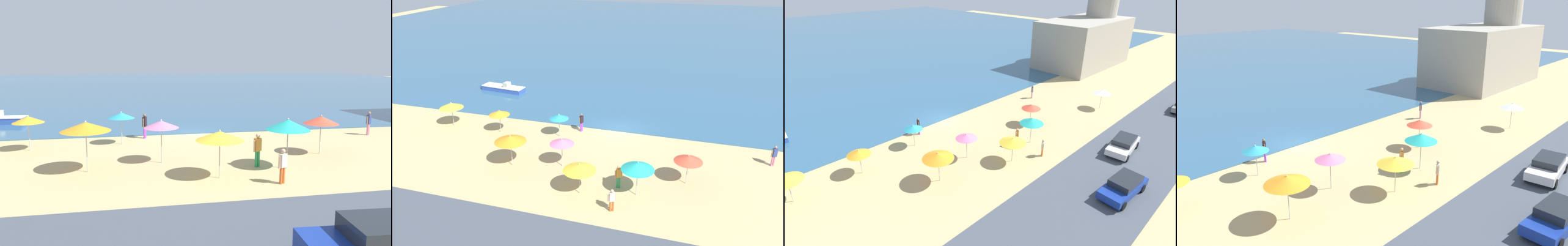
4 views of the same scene
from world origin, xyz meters
TOP-DOWN VIEW (x-y plane):
  - ground_plane at (0.00, 0.00)m, footprint 160.00×160.00m
  - sea at (0.00, 55.00)m, footprint 150.00×110.00m
  - beach_umbrella_0 at (-5.15, -2.53)m, footprint 1.77×1.77m
  - beach_umbrella_1 at (6.55, -7.41)m, footprint 2.06×2.06m
  - beach_umbrella_3 at (-2.99, -7.61)m, footprint 1.92×1.92m
  - beach_umbrella_4 at (-0.53, -10.83)m, footprint 2.32×2.32m
  - beach_umbrella_6 at (3.32, -9.91)m, footprint 2.30×2.30m
  - beach_umbrella_7 at (-6.85, -8.65)m, footprint 2.49×2.49m
  - beach_umbrella_8 at (-10.78, -3.28)m, footprint 1.92×1.92m
  - bather_0 at (1.91, -9.35)m, footprint 0.53×0.35m
  - bather_1 at (-3.53, -0.89)m, footprint 0.35×0.53m
  - bather_2 at (12.99, -2.82)m, footprint 0.50×0.37m
  - bather_3 at (2.10, -12.18)m, footprint 0.51×0.37m
  - parked_car_1 at (1.85, -19.56)m, footprint 4.48×2.18m

SIDE VIEW (x-z plane):
  - ground_plane at x=0.00m, z-range 0.00..0.00m
  - sea at x=0.00m, z-range 0.00..0.05m
  - parked_car_1 at x=1.85m, z-range 0.11..1.51m
  - bather_3 at x=2.10m, z-range 0.10..1.74m
  - bather_2 at x=12.99m, z-range 0.11..1.88m
  - bather_1 at x=-3.53m, z-range 0.11..1.90m
  - bather_0 at x=1.91m, z-range 0.11..1.91m
  - beach_umbrella_0 at x=-5.15m, z-range 0.84..3.05m
  - beach_umbrella_8 at x=-10.78m, z-range 0.84..3.08m
  - beach_umbrella_4 at x=-0.53m, z-range 0.89..3.25m
  - beach_umbrella_1 at x=6.55m, z-range 0.88..3.26m
  - beach_umbrella_3 at x=-2.99m, z-range 0.94..3.36m
  - beach_umbrella_6 at x=3.32m, z-range 0.99..3.65m
  - beach_umbrella_7 at x=-6.85m, z-range 1.02..3.66m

